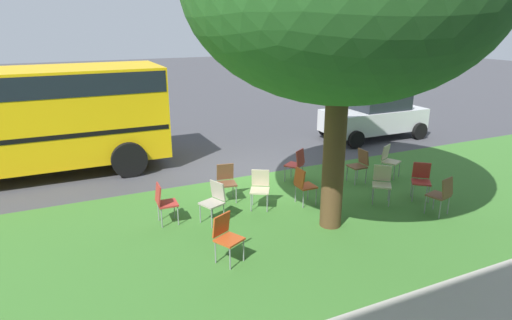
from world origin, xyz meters
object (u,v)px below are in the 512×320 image
(chair_0, at_px, (226,234))
(chair_4, at_px, (389,159))
(chair_3, at_px, (214,199))
(chair_8, at_px, (260,186))
(chair_6, at_px, (382,181))
(chair_7, at_px, (421,178))
(chair_10, at_px, (359,163))
(chair_5, at_px, (164,201))
(chair_9, at_px, (442,193))
(chair_11, at_px, (303,183))
(chair_2, at_px, (296,163))
(chair_1, at_px, (226,180))
(parked_car, at_px, (375,115))

(chair_0, xyz_separation_m, chair_4, (-5.59, -2.23, 0.00))
(chair_3, xyz_separation_m, chair_8, (-1.19, -0.26, 0.00))
(chair_6, xyz_separation_m, chair_7, (-0.98, 0.23, 0.00))
(chair_10, bearing_deg, chair_3, 8.81)
(chair_3, xyz_separation_m, chair_10, (-4.26, -0.66, 0.00))
(chair_5, xyz_separation_m, chair_7, (-5.86, 1.23, 0.00))
(chair_5, relative_size, chair_9, 1.00)
(chair_9, height_order, chair_11, same)
(chair_2, bearing_deg, chair_5, 15.41)
(chair_5, relative_size, chair_10, 1.00)
(chair_1, relative_size, chair_7, 1.00)
(chair_7, height_order, parked_car, parked_car)
(chair_3, distance_m, chair_8, 1.22)
(chair_5, bearing_deg, chair_4, -177.35)
(chair_0, bearing_deg, chair_10, -154.02)
(chair_4, distance_m, chair_7, 1.56)
(chair_4, height_order, chair_8, same)
(chair_10, bearing_deg, parked_car, -133.76)
(parked_car, bearing_deg, chair_5, 23.84)
(chair_5, xyz_separation_m, chair_10, (-5.24, -0.30, 0.00))
(parked_car, bearing_deg, chair_0, 35.81)
(chair_0, height_order, parked_car, parked_car)
(chair_1, bearing_deg, chair_2, -169.00)
(chair_1, distance_m, parked_car, 7.65)
(chair_1, xyz_separation_m, chair_2, (-2.14, -0.42, 0.00))
(chair_1, distance_m, chair_8, 0.90)
(chair_1, relative_size, chair_3, 1.00)
(chair_7, relative_size, chair_9, 1.00)
(chair_4, xyz_separation_m, chair_8, (4.05, 0.38, 0.00))
(chair_2, bearing_deg, chair_6, 118.53)
(chair_4, bearing_deg, chair_7, 76.66)
(chair_3, bearing_deg, chair_10, -171.19)
(chair_7, height_order, chair_9, same)
(chair_1, height_order, parked_car, parked_car)
(chair_1, bearing_deg, chair_7, 156.28)
(chair_3, height_order, parked_car, parked_car)
(chair_10, bearing_deg, chair_6, 74.43)
(chair_1, bearing_deg, chair_6, 153.44)
(chair_2, bearing_deg, chair_0, 43.56)
(chair_10, bearing_deg, chair_11, 17.44)
(chair_6, height_order, chair_8, same)
(chair_1, distance_m, chair_4, 4.60)
(chair_3, bearing_deg, chair_9, 158.87)
(chair_1, height_order, chair_9, same)
(chair_9, distance_m, chair_11, 2.99)
(chair_11, bearing_deg, chair_10, -162.56)
(chair_1, bearing_deg, chair_10, 174.89)
(chair_3, bearing_deg, chair_7, 169.85)
(chair_0, bearing_deg, chair_5, -72.10)
(chair_6, bearing_deg, chair_2, -61.47)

